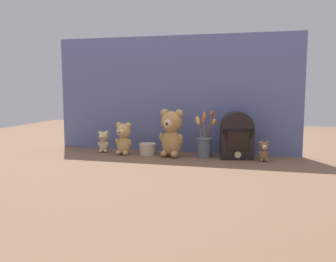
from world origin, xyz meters
name	(u,v)px	position (x,y,z in m)	size (l,w,h in m)	color
ground_plane	(167,156)	(0.00, 0.00, 0.00)	(4.00, 4.00, 0.00)	brown
backdrop_wall	(174,95)	(0.00, 0.17, 0.37)	(1.57, 0.02, 0.73)	slate
teddy_bear_large	(171,132)	(0.03, 0.00, 0.15)	(0.16, 0.14, 0.28)	tan
teddy_bear_medium	(124,138)	(-0.27, -0.01, 0.10)	(0.11, 0.10, 0.20)	tan
teddy_bear_small	(103,141)	(-0.43, 0.03, 0.07)	(0.08, 0.07, 0.14)	#DBBC84
teddy_bear_tiny	(264,151)	(0.56, -0.01, 0.06)	(0.06, 0.06, 0.11)	olive
flower_vase	(205,143)	(0.22, 0.04, 0.08)	(0.13, 0.12, 0.28)	slate
vintage_radio	(237,135)	(0.41, 0.04, 0.14)	(0.20, 0.16, 0.27)	black
decorative_tin_tall	(148,149)	(-0.13, 0.02, 0.04)	(0.11, 0.11, 0.07)	beige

